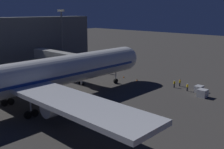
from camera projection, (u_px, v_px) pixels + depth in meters
The scene contains 11 objects.
ground_plane at pixel (61, 99), 52.95m from camera, with size 320.00×320.00×0.00m, color #383533.
airliner_at_gate at pixel (15, 81), 45.07m from camera, with size 55.27×64.58×17.61m.
jet_bridge at pixel (64, 58), 66.05m from camera, with size 21.19×3.40×7.25m.
apron_floodlight_mast at pixel (62, 34), 81.36m from camera, with size 2.90×0.50×17.51m.
baggage_container_near_belt at pixel (203, 93), 53.95m from camera, with size 1.77×1.81×1.62m, color #B7BABF.
baggage_container_mid_row at pixel (199, 89), 57.31m from camera, with size 1.51×1.85×1.41m, color #B7BABF.
ground_crew_near_nose_gear at pixel (187, 87), 57.96m from camera, with size 0.40×0.40×1.74m.
ground_crew_marshaller_fwd at pixel (174, 84), 60.53m from camera, with size 0.40×0.40×1.76m.
ground_crew_under_port_wing at pixel (180, 82), 61.69m from camera, with size 0.40×0.40×1.69m.
traffic_cone_nose_port at pixel (137, 80), 66.69m from camera, with size 0.36×0.36×0.55m, color orange.
traffic_cone_nose_starboard at pixel (124, 77), 69.62m from camera, with size 0.36×0.36×0.55m, color orange.
Camera 1 is at (-41.93, 29.65, 17.11)m, focal length 42.62 mm.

